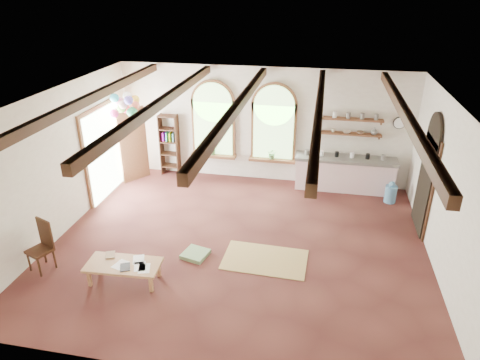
% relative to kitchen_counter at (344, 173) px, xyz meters
% --- Properties ---
extents(floor, '(8.00, 8.00, 0.00)m').
position_rel_kitchen_counter_xyz_m(floor, '(-2.30, -3.20, -0.48)').
color(floor, brown).
rests_on(floor, ground).
extents(ceiling_beams, '(6.20, 6.80, 0.18)m').
position_rel_kitchen_counter_xyz_m(ceiling_beams, '(-2.30, -3.20, 2.62)').
color(ceiling_beams, '#3A2412').
rests_on(ceiling_beams, ceiling).
extents(window_left, '(1.30, 0.28, 2.20)m').
position_rel_kitchen_counter_xyz_m(window_left, '(-3.70, 0.23, 1.16)').
color(window_left, brown).
rests_on(window_left, floor).
extents(window_right, '(1.30, 0.28, 2.20)m').
position_rel_kitchen_counter_xyz_m(window_right, '(-2.00, 0.23, 1.16)').
color(window_right, brown).
rests_on(window_right, floor).
extents(left_doorway, '(0.10, 1.90, 2.50)m').
position_rel_kitchen_counter_xyz_m(left_doorway, '(-6.25, -1.40, 0.67)').
color(left_doorway, brown).
rests_on(left_doorway, floor).
extents(right_doorway, '(0.10, 1.30, 2.40)m').
position_rel_kitchen_counter_xyz_m(right_doorway, '(1.65, -1.70, 0.62)').
color(right_doorway, black).
rests_on(right_doorway, floor).
extents(kitchen_counter, '(2.68, 0.62, 0.94)m').
position_rel_kitchen_counter_xyz_m(kitchen_counter, '(0.00, 0.00, 0.00)').
color(kitchen_counter, silver).
rests_on(kitchen_counter, floor).
extents(wall_shelf_lower, '(1.70, 0.24, 0.04)m').
position_rel_kitchen_counter_xyz_m(wall_shelf_lower, '(0.00, 0.18, 1.07)').
color(wall_shelf_lower, brown).
rests_on(wall_shelf_lower, wall_back).
extents(wall_shelf_upper, '(1.70, 0.24, 0.04)m').
position_rel_kitchen_counter_xyz_m(wall_shelf_upper, '(0.00, 0.18, 1.47)').
color(wall_shelf_upper, brown).
rests_on(wall_shelf_upper, wall_back).
extents(wall_clock, '(0.32, 0.04, 0.32)m').
position_rel_kitchen_counter_xyz_m(wall_clock, '(1.25, 0.25, 1.42)').
color(wall_clock, black).
rests_on(wall_clock, wall_back).
extents(bookshelf, '(0.53, 0.32, 1.80)m').
position_rel_kitchen_counter_xyz_m(bookshelf, '(-5.00, 0.12, 0.42)').
color(bookshelf, '#3A2412').
rests_on(bookshelf, floor).
extents(coffee_table, '(1.43, 0.72, 0.40)m').
position_rel_kitchen_counter_xyz_m(coffee_table, '(-4.19, -4.86, -0.12)').
color(coffee_table, '#A7744C').
rests_on(coffee_table, floor).
extents(side_chair, '(0.54, 0.54, 1.05)m').
position_rel_kitchen_counter_xyz_m(side_chair, '(-5.94, -4.81, -0.17)').
color(side_chair, '#3A2412').
rests_on(side_chair, floor).
extents(floor_mat, '(1.74, 1.11, 0.02)m').
position_rel_kitchen_counter_xyz_m(floor_mat, '(-1.65, -3.68, -0.47)').
color(floor_mat, tan).
rests_on(floor_mat, floor).
extents(floor_cushion, '(0.59, 0.59, 0.08)m').
position_rel_kitchen_counter_xyz_m(floor_cushion, '(-3.10, -3.82, -0.43)').
color(floor_cushion, gray).
rests_on(floor_cushion, floor).
extents(water_jug_a, '(0.30, 0.30, 0.57)m').
position_rel_kitchen_counter_xyz_m(water_jug_a, '(0.80, 0.00, -0.23)').
color(water_jug_a, '#5B97C4').
rests_on(water_jug_a, floor).
extents(water_jug_b, '(0.30, 0.30, 0.58)m').
position_rel_kitchen_counter_xyz_m(water_jug_b, '(1.18, -0.53, -0.23)').
color(water_jug_b, '#5B97C4').
rests_on(water_jug_b, floor).
extents(balloon_cluster, '(0.72, 0.77, 1.15)m').
position_rel_kitchen_counter_xyz_m(balloon_cluster, '(-5.71, -0.96, 1.86)').
color(balloon_cluster, white).
rests_on(balloon_cluster, floor).
extents(table_book, '(0.26, 0.31, 0.02)m').
position_rel_kitchen_counter_xyz_m(table_book, '(-4.63, -4.69, -0.07)').
color(table_book, olive).
rests_on(table_book, coffee_table).
extents(tablet, '(0.27, 0.31, 0.01)m').
position_rel_kitchen_counter_xyz_m(tablet, '(-4.10, -4.96, -0.07)').
color(tablet, black).
rests_on(tablet, coffee_table).
extents(potted_plant_left, '(0.27, 0.23, 0.30)m').
position_rel_kitchen_counter_xyz_m(potted_plant_left, '(-3.70, 0.12, 0.37)').
color(potted_plant_left, '#598C4C').
rests_on(potted_plant_left, window_left).
extents(potted_plant_right, '(0.27, 0.23, 0.30)m').
position_rel_kitchen_counter_xyz_m(potted_plant_right, '(-2.00, 0.12, 0.37)').
color(potted_plant_right, '#598C4C').
rests_on(potted_plant_right, window_right).
extents(shelf_cup_a, '(0.12, 0.10, 0.10)m').
position_rel_kitchen_counter_xyz_m(shelf_cup_a, '(-0.75, 0.18, 1.14)').
color(shelf_cup_a, white).
rests_on(shelf_cup_a, wall_shelf_lower).
extents(shelf_cup_b, '(0.10, 0.10, 0.09)m').
position_rel_kitchen_counter_xyz_m(shelf_cup_b, '(-0.40, 0.18, 1.14)').
color(shelf_cup_b, beige).
rests_on(shelf_cup_b, wall_shelf_lower).
extents(shelf_bowl_a, '(0.22, 0.22, 0.05)m').
position_rel_kitchen_counter_xyz_m(shelf_bowl_a, '(-0.05, 0.18, 1.12)').
color(shelf_bowl_a, beige).
rests_on(shelf_bowl_a, wall_shelf_lower).
extents(shelf_bowl_b, '(0.20, 0.20, 0.06)m').
position_rel_kitchen_counter_xyz_m(shelf_bowl_b, '(0.30, 0.18, 1.12)').
color(shelf_bowl_b, '#8C664C').
rests_on(shelf_bowl_b, wall_shelf_lower).
extents(shelf_vase, '(0.18, 0.18, 0.19)m').
position_rel_kitchen_counter_xyz_m(shelf_vase, '(0.65, 0.18, 1.19)').
color(shelf_vase, slate).
rests_on(shelf_vase, wall_shelf_lower).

